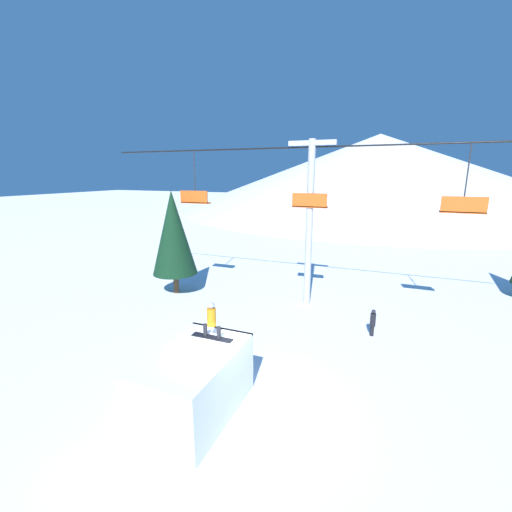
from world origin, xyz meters
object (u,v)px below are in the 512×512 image
distant_skier (373,322)px  snowboarder (212,321)px  snow_ramp (194,383)px  pine_tree_near (173,233)px

distant_skier → snowboarder: bearing=-125.9°
snow_ramp → snowboarder: 1.87m
snow_ramp → snowboarder: size_ratio=2.63×
snowboarder → pine_tree_near: size_ratio=0.23×
pine_tree_near → distant_skier: size_ratio=4.95×
snow_ramp → snowboarder: (0.05, 1.04, 1.55)m
snowboarder → distant_skier: snowboarder is taller
pine_tree_near → distant_skier: (11.28, -1.46, -2.98)m
snow_ramp → distant_skier: (4.54, 7.24, -0.31)m
pine_tree_near → distant_skier: pine_tree_near is taller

